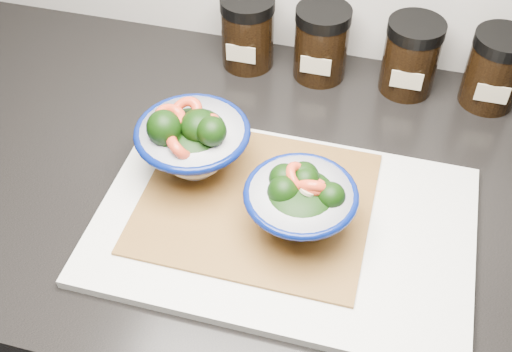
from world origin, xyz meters
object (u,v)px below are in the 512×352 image
(spice_jar_b, at_px, (321,43))
(bowl_right, at_px, (300,202))
(spice_jar_d, at_px, (495,69))
(bowl_left, at_px, (192,141))
(spice_jar_a, at_px, (248,32))
(spice_jar_c, at_px, (411,57))
(cutting_board, at_px, (284,224))

(spice_jar_b, bearing_deg, bowl_right, -83.41)
(spice_jar_d, bearing_deg, bowl_left, -144.68)
(spice_jar_d, bearing_deg, spice_jar_a, 180.00)
(spice_jar_c, height_order, spice_jar_d, same)
(spice_jar_b, relative_size, spice_jar_d, 1.00)
(spice_jar_a, xyz_separation_m, spice_jar_c, (0.25, 0.00, 0.00))
(spice_jar_c, distance_m, spice_jar_d, 0.12)
(cutting_board, distance_m, spice_jar_c, 0.34)
(cutting_board, relative_size, bowl_left, 3.11)
(spice_jar_b, height_order, spice_jar_c, same)
(cutting_board, bearing_deg, spice_jar_d, 53.35)
(spice_jar_a, bearing_deg, cutting_board, -67.18)
(bowl_left, xyz_separation_m, spice_jar_c, (0.25, 0.26, -0.01))
(bowl_right, distance_m, spice_jar_d, 0.38)
(bowl_left, distance_m, spice_jar_c, 0.36)
(bowl_left, distance_m, spice_jar_a, 0.26)
(spice_jar_a, xyz_separation_m, spice_jar_d, (0.36, 0.00, 0.00))
(spice_jar_a, height_order, spice_jar_d, same)
(spice_jar_d, bearing_deg, bowl_right, -124.08)
(cutting_board, bearing_deg, spice_jar_b, 93.27)
(cutting_board, relative_size, bowl_right, 3.42)
(bowl_right, height_order, spice_jar_c, spice_jar_c)
(bowl_left, xyz_separation_m, spice_jar_a, (-0.00, 0.26, -0.01))
(spice_jar_a, bearing_deg, spice_jar_c, 0.00)
(cutting_board, distance_m, spice_jar_d, 0.39)
(spice_jar_a, xyz_separation_m, spice_jar_b, (0.11, 0.00, 0.00))
(cutting_board, relative_size, spice_jar_a, 3.98)
(spice_jar_b, distance_m, spice_jar_d, 0.25)
(cutting_board, relative_size, spice_jar_b, 3.98)
(spice_jar_a, relative_size, spice_jar_c, 1.00)
(spice_jar_a, height_order, spice_jar_b, same)
(cutting_board, height_order, spice_jar_b, spice_jar_b)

